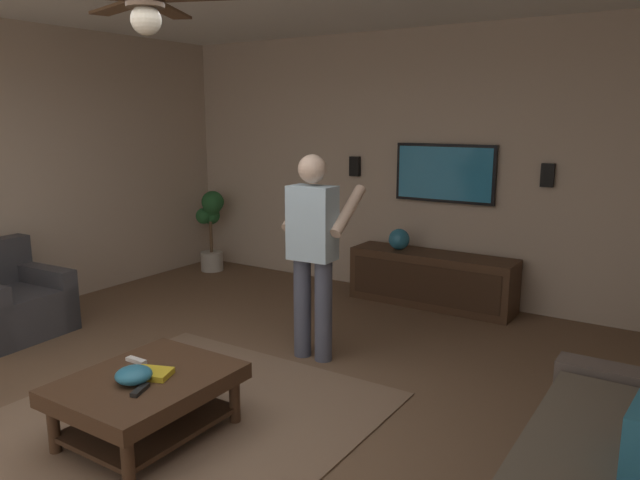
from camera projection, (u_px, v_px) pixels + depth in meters
ground_plane at (165, 434)px, 3.71m from camera, size 8.67×8.67×0.00m
wall_back_tv at (417, 165)px, 6.43m from camera, size 0.10×6.20×2.82m
area_rug at (174, 423)px, 3.83m from camera, size 2.40×2.23×0.01m
armchair at (9, 304)px, 5.37m from camera, size 0.85×0.86×0.82m
coffee_table at (147, 392)px, 3.61m from camera, size 1.00×0.80×0.40m
media_console at (432, 279)px, 6.20m from camera, size 0.45×1.70×0.55m
tv at (445, 173)px, 6.18m from camera, size 0.05×1.06×0.60m
person_standing at (314, 245)px, 4.72m from camera, size 0.55×0.55×1.64m
potted_plant_tall at (212, 219)px, 7.60m from camera, size 0.38×0.36×1.01m
bowl at (134, 375)px, 3.49m from camera, size 0.21×0.21×0.10m
remote_white at (136, 360)px, 3.79m from camera, size 0.05×0.15×0.02m
remote_black at (140, 390)px, 3.38m from camera, size 0.16×0.09×0.02m
book at (152, 373)px, 3.58m from camera, size 0.23×0.26×0.04m
vase_round at (399, 239)px, 6.30m from camera, size 0.22×0.22×0.22m
wall_speaker_left at (548, 175)px, 5.64m from camera, size 0.06×0.12×0.22m
wall_speaker_right at (355, 166)px, 6.76m from camera, size 0.06×0.12×0.22m
ceiling_fan at (146, 5)px, 3.13m from camera, size 1.11×1.17×0.46m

